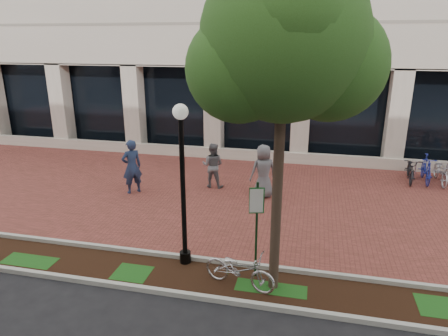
% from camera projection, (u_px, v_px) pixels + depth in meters
% --- Properties ---
extents(ground, '(120.00, 120.00, 0.00)m').
position_uv_depth(ground, '(235.00, 196.00, 14.29)').
color(ground, black).
rests_on(ground, ground).
extents(brick_plaza, '(40.00, 9.00, 0.01)m').
position_uv_depth(brick_plaza, '(235.00, 196.00, 14.29)').
color(brick_plaza, brown).
rests_on(brick_plaza, ground).
extents(planting_strip, '(40.00, 1.50, 0.01)m').
position_uv_depth(planting_strip, '(191.00, 277.00, 9.42)').
color(planting_strip, black).
rests_on(planting_strip, ground).
extents(curb_plaza_side, '(40.00, 0.12, 0.12)m').
position_uv_depth(curb_plaza_side, '(200.00, 259.00, 10.10)').
color(curb_plaza_side, '#A9AAA0').
rests_on(curb_plaza_side, ground).
extents(curb_street_side, '(40.00, 0.12, 0.12)m').
position_uv_depth(curb_street_side, '(181.00, 294.00, 8.71)').
color(curb_street_side, '#A9AAA0').
rests_on(curb_street_side, ground).
extents(parking_sign, '(0.34, 0.07, 2.38)m').
position_uv_depth(parking_sign, '(257.00, 218.00, 9.01)').
color(parking_sign, '#153A1C').
rests_on(parking_sign, ground).
extents(lamppost, '(0.36, 0.36, 4.01)m').
position_uv_depth(lamppost, '(183.00, 178.00, 9.37)').
color(lamppost, black).
rests_on(lamppost, ground).
extents(street_tree, '(3.80, 3.17, 6.97)m').
position_uv_depth(street_tree, '(286.00, 50.00, 7.49)').
color(street_tree, '#423225').
rests_on(street_tree, ground).
extents(locked_bicycle, '(1.81, 1.01, 0.90)m').
position_uv_depth(locked_bicycle, '(240.00, 269.00, 8.95)').
color(locked_bicycle, silver).
rests_on(locked_bicycle, ground).
extents(pedestrian_left, '(0.85, 0.85, 1.99)m').
position_uv_depth(pedestrian_left, '(132.00, 167.00, 14.33)').
color(pedestrian_left, navy).
rests_on(pedestrian_left, ground).
extents(pedestrian_mid, '(0.85, 0.67, 1.71)m').
position_uv_depth(pedestrian_mid, '(213.00, 165.00, 14.94)').
color(pedestrian_mid, slate).
rests_on(pedestrian_mid, ground).
extents(pedestrian_right, '(1.11, 0.98, 1.91)m').
position_uv_depth(pedestrian_right, '(263.00, 171.00, 13.94)').
color(pedestrian_right, '#59595E').
rests_on(pedestrian_right, ground).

